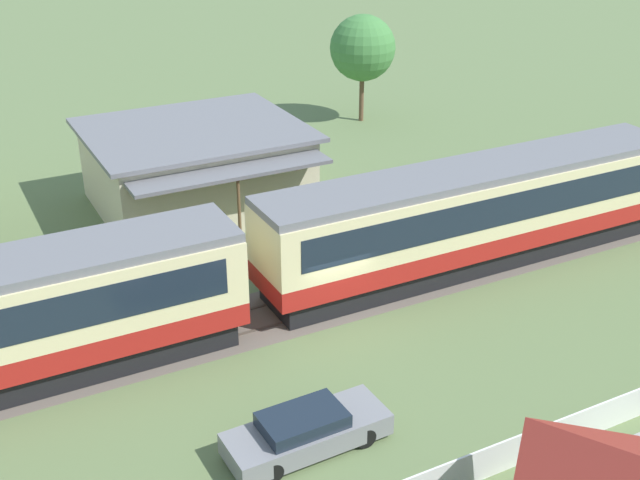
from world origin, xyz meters
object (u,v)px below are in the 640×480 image
parked_car_grey (306,431)px  yard_tree_0 (363,48)px  station_building (196,167)px  passenger_train (481,209)px

parked_car_grey → yard_tree_0: bearing=55.5°
yard_tree_0 → station_building: bearing=-149.4°
station_building → parked_car_grey: bearing=-100.3°
parked_car_grey → yard_tree_0: size_ratio=0.73×
passenger_train → parked_car_grey: 13.61m
station_building → yard_tree_0: yard_tree_0 is taller
passenger_train → station_building: passenger_train is taller
station_building → yard_tree_0: bearing=30.6°
passenger_train → yard_tree_0: size_ratio=8.93×
passenger_train → yard_tree_0: bearing=73.8°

